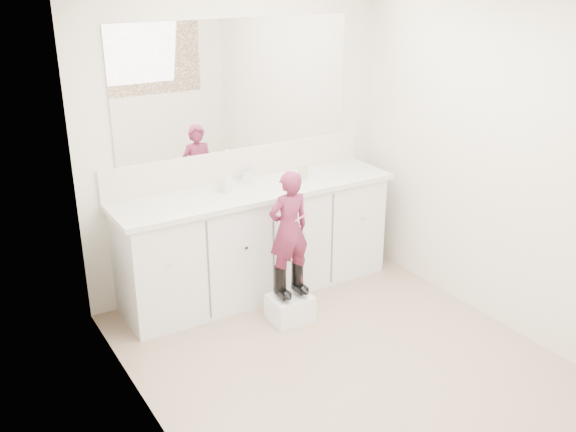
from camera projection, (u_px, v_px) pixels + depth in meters
floor at (345, 362)px, 4.35m from camera, size 3.00×3.00×0.00m
wall_back at (238, 141)px, 5.09m from camera, size 2.60×0.00×2.60m
wall_front at (563, 297)px, 2.72m from camera, size 2.60×0.00×2.60m
wall_left at (147, 240)px, 3.27m from camera, size 0.00×3.00×3.00m
wall_right at (499, 163)px, 4.54m from camera, size 0.00×3.00×3.00m
vanity_cabinet at (256, 242)px, 5.16m from camera, size 2.20×0.55×0.85m
countertop at (256, 190)px, 4.99m from camera, size 2.28×0.58×0.04m
backsplash at (239, 164)px, 5.15m from camera, size 2.28×0.03×0.25m
mirror at (237, 86)px, 4.92m from camera, size 2.00×0.02×1.00m
faucet at (246, 176)px, 5.09m from camera, size 0.08×0.08×0.10m
cup at (303, 173)px, 5.19m from camera, size 0.11×0.11×0.09m
soap_bottle at (224, 181)px, 4.87m from camera, size 0.10×0.10×0.17m
step_stool at (290, 308)px, 4.83m from camera, size 0.31×0.26×0.20m
boot_left at (280, 282)px, 4.72m from camera, size 0.10×0.17×0.26m
boot_right at (297, 277)px, 4.80m from camera, size 0.10×0.17×0.26m
toddler at (289, 229)px, 4.61m from camera, size 0.32×0.22×0.88m
toothbrush at (303, 216)px, 4.54m from camera, size 0.14×0.01×0.06m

